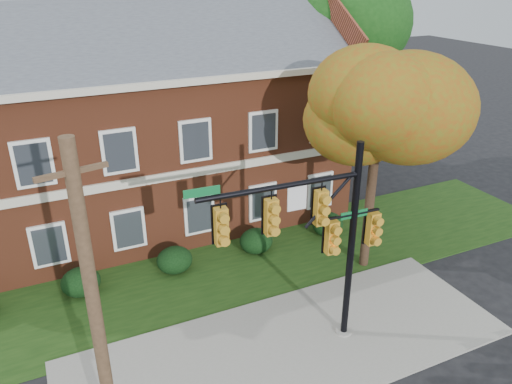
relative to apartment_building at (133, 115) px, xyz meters
name	(u,v)px	position (x,y,z in m)	size (l,w,h in m)	color
ground	(306,369)	(2.00, -11.95, -4.99)	(120.00, 120.00, 0.00)	black
sidewalk	(290,347)	(2.00, -10.95, -4.95)	(14.00, 5.00, 0.08)	gray
grass_strip	(229,268)	(2.00, -5.95, -4.97)	(30.00, 6.00, 0.04)	#193811
apartment_building	(133,115)	(0.00, 0.00, 0.00)	(18.80, 8.80, 9.74)	brown
hedge_left	(81,282)	(-3.50, -5.25, -4.46)	(1.40, 1.26, 1.05)	black
hedge_center	(175,260)	(0.00, -5.25, -4.46)	(1.40, 1.26, 1.05)	black
hedge_right	(256,241)	(3.50, -5.25, -4.46)	(1.40, 1.26, 1.05)	black
hedge_far_right	(328,224)	(7.00, -5.25, -4.46)	(1.40, 1.26, 1.05)	black
tree_near_right	(388,101)	(7.22, -8.09, 1.68)	(4.50, 4.25, 8.58)	black
tree_right_rear	(343,26)	(11.31, 0.86, 3.13)	(6.30, 5.95, 10.62)	black
tree_far_rear	(119,8)	(1.34, 7.84, 3.86)	(6.84, 6.46, 11.52)	black
traffic_signal	(318,230)	(2.71, -11.06, -0.90)	(5.90, 0.61, 6.58)	gray
utility_pole	(98,330)	(-3.64, -12.95, -0.78)	(1.28, 0.36, 8.30)	#443020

